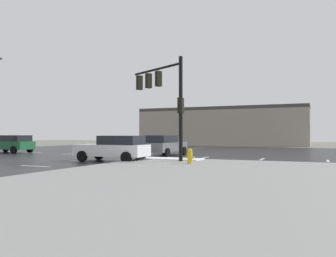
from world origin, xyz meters
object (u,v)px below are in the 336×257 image
Objects in this scene: sedan_grey at (164,145)px; sedan_green at (11,144)px; fire_hydrant at (190,156)px; traffic_signal_mast at (164,92)px; sedan_white at (114,148)px.

sedan_grey is 1.01× the size of sedan_green.
sedan_green is (-19.24, 5.84, 0.32)m from fire_hydrant.
fire_hydrant is (2.44, -2.14, -3.75)m from traffic_signal_mast.
fire_hydrant is 8.89m from sedan_grey.
sedan_green reaches higher than fire_hydrant.
sedan_green is (-16.80, 3.70, -3.43)m from traffic_signal_mast.
fire_hydrant is at bearing 167.91° from sedan_white.
sedan_green is at bearing 163.12° from fire_hydrant.
sedan_grey is (-4.81, 7.47, 0.32)m from fire_hydrant.
sedan_white and sedan_green have the same top height.
sedan_grey is 6.44m from sedan_white.
fire_hydrant is at bearing 166.91° from traffic_signal_mast.
fire_hydrant is 0.17× the size of sedan_grey.
sedan_green is at bearing -19.90° from sedan_white.
sedan_grey is at bearing -37.91° from traffic_signal_mast.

